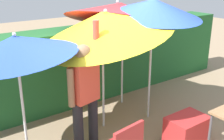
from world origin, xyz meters
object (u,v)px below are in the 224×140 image
(umbrella_yellow, at_px, (104,24))
(person_vendor, at_px, (85,93))
(cooler_box, at_px, (187,131))
(umbrella_navy, at_px, (120,12))
(umbrella_orange, at_px, (153,8))
(umbrella_rainbow, at_px, (16,46))

(umbrella_yellow, distance_m, person_vendor, 1.09)
(person_vendor, relative_size, cooler_box, 3.16)
(umbrella_navy, xyz_separation_m, cooler_box, (-0.06, -1.75, -1.55))
(umbrella_yellow, height_order, cooler_box, umbrella_yellow)
(umbrella_navy, distance_m, cooler_box, 2.34)
(cooler_box, bearing_deg, umbrella_navy, 87.92)
(cooler_box, bearing_deg, umbrella_yellow, 122.71)
(umbrella_orange, bearing_deg, umbrella_yellow, 170.04)
(umbrella_navy, bearing_deg, umbrella_yellow, -141.03)
(umbrella_rainbow, xyz_separation_m, umbrella_yellow, (1.34, 0.05, 0.14))
(cooler_box, bearing_deg, umbrella_rainbow, 152.47)
(umbrella_yellow, xyz_separation_m, cooler_box, (0.72, -1.12, -1.52))
(umbrella_rainbow, xyz_separation_m, umbrella_navy, (2.12, 0.68, 0.17))
(umbrella_rainbow, bearing_deg, person_vendor, -26.34)
(umbrella_rainbow, xyz_separation_m, umbrella_orange, (2.18, -0.10, 0.32))
(umbrella_orange, relative_size, cooler_box, 3.60)
(umbrella_navy, bearing_deg, umbrella_orange, -85.03)
(umbrella_rainbow, bearing_deg, cooler_box, -27.53)
(umbrella_rainbow, height_order, umbrella_navy, umbrella_navy)
(umbrella_yellow, bearing_deg, umbrella_rainbow, -177.98)
(umbrella_yellow, relative_size, person_vendor, 1.16)
(umbrella_orange, distance_m, person_vendor, 1.78)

